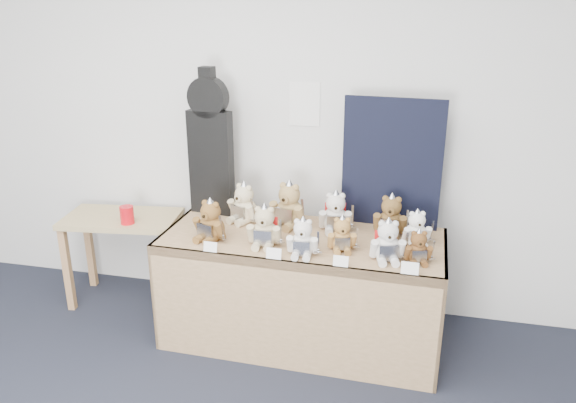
% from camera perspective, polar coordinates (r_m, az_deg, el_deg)
% --- Properties ---
extents(room_shell, '(6.00, 6.00, 6.00)m').
position_cam_1_polar(room_shell, '(3.87, 1.69, 9.86)').
color(room_shell, white).
rests_on(room_shell, floor).
extents(display_table, '(1.80, 0.78, 0.74)m').
position_cam_1_polar(display_table, '(3.57, 1.17, -6.41)').
color(display_table, olive).
rests_on(display_table, floor).
extents(side_table, '(0.86, 0.55, 0.68)m').
position_cam_1_polar(side_table, '(4.30, -16.43, -2.96)').
color(side_table, tan).
rests_on(side_table, floor).
extents(guitar_case, '(0.32, 0.13, 1.01)m').
position_cam_1_polar(guitar_case, '(3.87, -7.90, 5.81)').
color(guitar_case, black).
rests_on(guitar_case, display_table).
extents(navy_board, '(0.64, 0.07, 0.85)m').
position_cam_1_polar(navy_board, '(3.67, 10.48, 3.79)').
color(navy_board, black).
rests_on(navy_board, display_table).
extents(red_cup, '(0.10, 0.10, 0.13)m').
position_cam_1_polar(red_cup, '(4.09, -16.04, -1.32)').
color(red_cup, red).
rests_on(red_cup, side_table).
extents(teddy_front_far_left, '(0.24, 0.22, 0.29)m').
position_cam_1_polar(teddy_front_far_left, '(3.52, -7.89, -2.09)').
color(teddy_front_far_left, brown).
rests_on(teddy_front_far_left, display_table).
extents(teddy_front_left, '(0.24, 0.20, 0.29)m').
position_cam_1_polar(teddy_front_left, '(3.41, -2.40, -2.70)').
color(teddy_front_left, tan).
rests_on(teddy_front_left, display_table).
extents(teddy_front_centre, '(0.21, 0.17, 0.26)m').
position_cam_1_polar(teddy_front_centre, '(3.29, 1.51, -3.81)').
color(teddy_front_centre, silver).
rests_on(teddy_front_centre, display_table).
extents(teddy_front_right, '(0.20, 0.18, 0.24)m').
position_cam_1_polar(teddy_front_right, '(3.37, 5.51, -3.45)').
color(teddy_front_right, olive).
rests_on(teddy_front_right, display_table).
extents(teddy_front_far_right, '(0.23, 0.21, 0.28)m').
position_cam_1_polar(teddy_front_far_right, '(3.27, 10.08, -4.11)').
color(teddy_front_far_right, silver).
rests_on(teddy_front_far_right, display_table).
extents(teddy_front_end, '(0.18, 0.16, 0.22)m').
position_cam_1_polar(teddy_front_end, '(3.29, 13.10, -4.62)').
color(teddy_front_end, brown).
rests_on(teddy_front_end, display_table).
extents(teddy_back_left, '(0.24, 0.24, 0.30)m').
position_cam_1_polar(teddy_back_left, '(3.78, -4.52, -0.31)').
color(teddy_back_left, beige).
rests_on(teddy_back_left, display_table).
extents(teddy_back_centre_left, '(0.27, 0.25, 0.34)m').
position_cam_1_polar(teddy_back_centre_left, '(3.70, 0.07, -0.51)').
color(teddy_back_centre_left, '#A08250').
rests_on(teddy_back_centre_left, display_table).
extents(teddy_back_centre_right, '(0.25, 0.21, 0.29)m').
position_cam_1_polar(teddy_back_centre_right, '(3.64, 4.84, -1.23)').
color(teddy_back_centre_right, silver).
rests_on(teddy_back_centre_right, display_table).
extents(teddy_back_right, '(0.24, 0.20, 0.30)m').
position_cam_1_polar(teddy_back_right, '(3.62, 10.39, -1.59)').
color(teddy_back_right, brown).
rests_on(teddy_back_right, display_table).
extents(teddy_back_end, '(0.20, 0.19, 0.24)m').
position_cam_1_polar(teddy_back_end, '(3.52, 12.92, -2.76)').
color(teddy_back_end, white).
rests_on(teddy_back_end, display_table).
extents(entry_card_a, '(0.09, 0.02, 0.06)m').
position_cam_1_polar(entry_card_a, '(3.38, -7.90, -4.59)').
color(entry_card_a, white).
rests_on(entry_card_a, display_table).
extents(entry_card_b, '(0.09, 0.02, 0.06)m').
position_cam_1_polar(entry_card_b, '(3.26, -1.45, -5.31)').
color(entry_card_b, white).
rests_on(entry_card_b, display_table).
extents(entry_card_c, '(0.09, 0.02, 0.06)m').
position_cam_1_polar(entry_card_c, '(3.19, 5.38, -6.05)').
color(entry_card_c, white).
rests_on(entry_card_c, display_table).
extents(entry_card_d, '(0.10, 0.02, 0.07)m').
position_cam_1_polar(entry_card_d, '(3.16, 12.28, -6.64)').
color(entry_card_d, white).
rests_on(entry_card_d, display_table).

